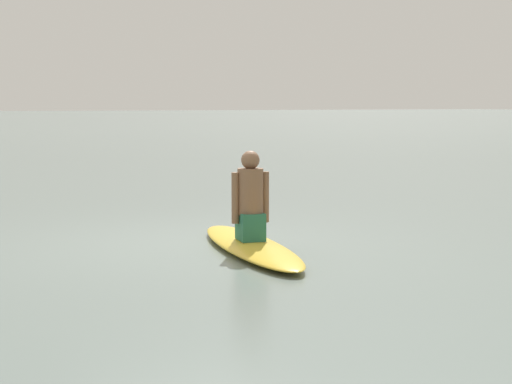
# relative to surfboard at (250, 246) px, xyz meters

# --- Properties ---
(ground_plane) EXTENTS (400.00, 400.00, 0.00)m
(ground_plane) POSITION_rel_surfboard_xyz_m (0.88, 0.36, -0.07)
(ground_plane) COLOR slate
(surfboard) EXTENTS (3.19, 1.32, 0.13)m
(surfboard) POSITION_rel_surfboard_xyz_m (0.00, 0.00, 0.00)
(surfboard) COLOR gold
(surfboard) RESTS_ON ground
(person_paddler) EXTENTS (0.39, 0.45, 1.03)m
(person_paddler) POSITION_rel_surfboard_xyz_m (0.00, 0.00, 0.53)
(person_paddler) COLOR #26664C
(person_paddler) RESTS_ON surfboard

